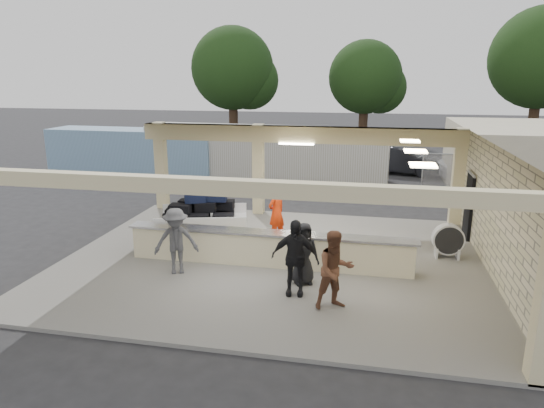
% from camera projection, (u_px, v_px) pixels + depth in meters
% --- Properties ---
extents(ground, '(120.00, 120.00, 0.00)m').
position_uv_depth(ground, '(272.00, 261.00, 14.30)').
color(ground, '#242426').
rests_on(ground, ground).
extents(pavilion, '(12.01, 10.00, 3.55)m').
position_uv_depth(pavilion, '(283.00, 212.00, 14.54)').
color(pavilion, slate).
rests_on(pavilion, ground).
extents(baggage_counter, '(8.20, 0.58, 0.98)m').
position_uv_depth(baggage_counter, '(268.00, 248.00, 13.67)').
color(baggage_counter, beige).
rests_on(baggage_counter, pavilion).
extents(luggage_cart, '(3.14, 2.38, 1.63)m').
position_uv_depth(luggage_cart, '(202.00, 216.00, 15.48)').
color(luggage_cart, white).
rests_on(luggage_cart, pavilion).
extents(drum_fan, '(0.94, 0.51, 1.02)m').
position_uv_depth(drum_fan, '(448.00, 240.00, 14.24)').
color(drum_fan, white).
rests_on(drum_fan, pavilion).
extents(baggage_handler, '(0.67, 0.77, 1.86)m').
position_uv_depth(baggage_handler, '(276.00, 212.00, 15.66)').
color(baggage_handler, '#F0350C').
rests_on(baggage_handler, pavilion).
extents(passenger_a, '(0.98, 0.77, 1.86)m').
position_uv_depth(passenger_a, '(335.00, 270.00, 11.02)').
color(passenger_a, brown).
rests_on(passenger_a, pavilion).
extents(passenger_b, '(1.15, 0.50, 1.91)m').
position_uv_depth(passenger_b, '(294.00, 257.00, 11.72)').
color(passenger_b, black).
rests_on(passenger_b, pavilion).
extents(passenger_c, '(1.24, 0.84, 1.82)m').
position_uv_depth(passenger_c, '(176.00, 241.00, 13.01)').
color(passenger_c, '#444549').
rests_on(passenger_c, pavilion).
extents(passenger_d, '(0.86, 0.63, 1.63)m').
position_uv_depth(passenger_d, '(303.00, 253.00, 12.37)').
color(passenger_d, black).
rests_on(passenger_d, pavilion).
extents(car_white_a, '(4.95, 2.77, 1.35)m').
position_uv_depth(car_white_a, '(487.00, 168.00, 25.00)').
color(car_white_a, white).
rests_on(car_white_a, ground).
extents(car_dark, '(4.77, 2.65, 1.51)m').
position_uv_depth(car_dark, '(401.00, 160.00, 26.93)').
color(car_dark, black).
rests_on(car_dark, ground).
extents(container_white, '(12.77, 3.27, 2.74)m').
position_uv_depth(container_white, '(265.00, 153.00, 25.41)').
color(container_white, silver).
rests_on(container_white, ground).
extents(container_blue, '(9.52, 2.47, 2.46)m').
position_uv_depth(container_blue, '(134.00, 152.00, 26.86)').
color(container_blue, '#7A9EC3').
rests_on(container_blue, ground).
extents(tree_left, '(6.60, 6.30, 9.00)m').
position_uv_depth(tree_left, '(237.00, 72.00, 37.23)').
color(tree_left, '#382619').
rests_on(tree_left, ground).
extents(tree_mid, '(6.00, 5.60, 8.00)m').
position_uv_depth(tree_mid, '(369.00, 80.00, 37.34)').
color(tree_mid, '#382619').
rests_on(tree_mid, ground).
extents(adjacent_building, '(6.00, 8.00, 3.20)m').
position_uv_depth(adjacent_building, '(526.00, 162.00, 21.51)').
color(adjacent_building, beige).
rests_on(adjacent_building, ground).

